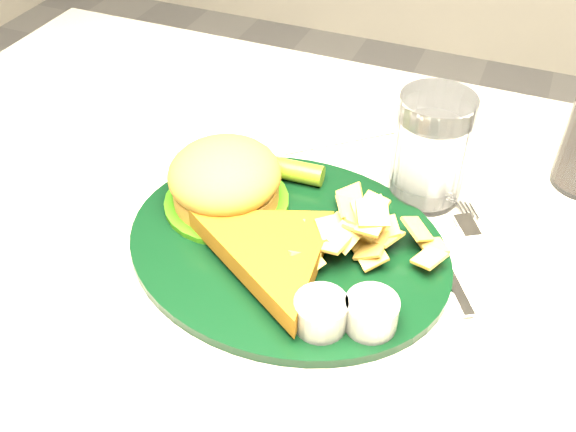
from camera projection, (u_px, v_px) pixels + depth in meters
dinner_plate at (287, 222)px, 0.63m from camera, size 0.36×0.31×0.08m
water_glass at (430, 149)px, 0.68m from camera, size 0.08×0.08×0.13m
fork_napkin at (449, 265)px, 0.63m from camera, size 0.18×0.19×0.01m
ramekin at (188, 120)px, 0.81m from camera, size 0.05×0.05×0.03m
wrapped_straw at (335, 141)px, 0.79m from camera, size 0.22×0.21×0.01m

